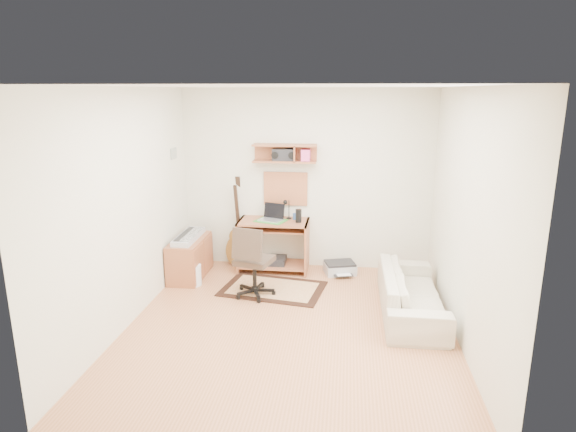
# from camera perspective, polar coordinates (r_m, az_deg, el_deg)

# --- Properties ---
(floor) EXTENTS (3.60, 4.00, 0.01)m
(floor) POSITION_cam_1_polar(r_m,az_deg,el_deg) (5.64, 0.21, -12.67)
(floor) COLOR #BE7B4F
(floor) RESTS_ON ground
(ceiling) EXTENTS (3.60, 4.00, 0.01)m
(ceiling) POSITION_cam_1_polar(r_m,az_deg,el_deg) (5.02, 0.24, 14.89)
(ceiling) COLOR white
(ceiling) RESTS_ON ground
(back_wall) EXTENTS (3.60, 0.01, 2.60)m
(back_wall) POSITION_cam_1_polar(r_m,az_deg,el_deg) (7.13, 2.14, 4.20)
(back_wall) COLOR beige
(back_wall) RESTS_ON ground
(left_wall) EXTENTS (0.01, 4.00, 2.60)m
(left_wall) POSITION_cam_1_polar(r_m,az_deg,el_deg) (5.68, -18.18, 0.82)
(left_wall) COLOR beige
(left_wall) RESTS_ON ground
(right_wall) EXTENTS (0.01, 4.00, 2.60)m
(right_wall) POSITION_cam_1_polar(r_m,az_deg,el_deg) (5.29, 20.05, -0.31)
(right_wall) COLOR beige
(right_wall) RESTS_ON ground
(wall_shelf) EXTENTS (0.90, 0.25, 0.26)m
(wall_shelf) POSITION_cam_1_polar(r_m,az_deg,el_deg) (6.97, -0.40, 7.30)
(wall_shelf) COLOR #9E5A37
(wall_shelf) RESTS_ON back_wall
(cork_board) EXTENTS (0.64, 0.03, 0.49)m
(cork_board) POSITION_cam_1_polar(r_m,az_deg,el_deg) (7.16, -0.28, 3.19)
(cork_board) COLOR tan
(cork_board) RESTS_ON back_wall
(wall_photo) EXTENTS (0.02, 0.20, 0.15)m
(wall_photo) POSITION_cam_1_polar(r_m,az_deg,el_deg) (6.96, -13.14, 7.08)
(wall_photo) COLOR #4C8CBF
(wall_photo) RESTS_ON left_wall
(desk) EXTENTS (1.00, 0.55, 0.75)m
(desk) POSITION_cam_1_polar(r_m,az_deg,el_deg) (7.14, -1.68, -3.45)
(desk) COLOR #9E5A37
(desk) RESTS_ON floor
(laptop) EXTENTS (0.40, 0.40, 0.24)m
(laptop) POSITION_cam_1_polar(r_m,az_deg,el_deg) (6.99, -2.02, 0.39)
(laptop) COLOR silver
(laptop) RESTS_ON desk
(speaker) EXTENTS (0.09, 0.09, 0.19)m
(speaker) POSITION_cam_1_polar(r_m,az_deg,el_deg) (6.91, 1.23, 0.02)
(speaker) COLOR black
(speaker) RESTS_ON desk
(desk_lamp) EXTENTS (0.09, 0.09, 0.28)m
(desk_lamp) POSITION_cam_1_polar(r_m,az_deg,el_deg) (7.10, 0.11, 0.80)
(desk_lamp) COLOR black
(desk_lamp) RESTS_ON desk
(pencil_cup) EXTENTS (0.07, 0.07, 0.09)m
(pencil_cup) POSITION_cam_1_polar(r_m,az_deg,el_deg) (7.08, 0.82, -0.04)
(pencil_cup) COLOR #2D5089
(pencil_cup) RESTS_ON desk
(boombox) EXTENTS (0.32, 0.15, 0.17)m
(boombox) POSITION_cam_1_polar(r_m,az_deg,el_deg) (6.97, -0.46, 7.14)
(boombox) COLOR black
(boombox) RESTS_ON wall_shelf
(rug) EXTENTS (1.43, 1.07, 0.02)m
(rug) POSITION_cam_1_polar(r_m,az_deg,el_deg) (6.59, -1.76, -8.41)
(rug) COLOR beige
(rug) RESTS_ON floor
(task_chair) EXTENTS (0.59, 0.59, 0.95)m
(task_chair) POSITION_cam_1_polar(r_m,az_deg,el_deg) (6.25, -3.93, -5.16)
(task_chair) COLOR #372B20
(task_chair) RESTS_ON floor
(cabinet) EXTENTS (0.40, 0.90, 0.55)m
(cabinet) POSITION_cam_1_polar(r_m,az_deg,el_deg) (7.07, -11.33, -4.77)
(cabinet) COLOR #9E5A37
(cabinet) RESTS_ON floor
(music_keyboard) EXTENTS (0.25, 0.80, 0.07)m
(music_keyboard) POSITION_cam_1_polar(r_m,az_deg,el_deg) (6.97, -11.46, -2.36)
(music_keyboard) COLOR #B2B5BA
(music_keyboard) RESTS_ON cabinet
(guitar) EXTENTS (0.38, 0.27, 1.34)m
(guitar) POSITION_cam_1_polar(r_m,az_deg,el_deg) (7.28, -5.96, -0.72)
(guitar) COLOR olive
(guitar) RESTS_ON floor
(waste_basket) EXTENTS (0.30, 0.30, 0.28)m
(waste_basket) POSITION_cam_1_polar(r_m,az_deg,el_deg) (6.80, -11.02, -6.74)
(waste_basket) COLOR white
(waste_basket) RESTS_ON floor
(printer) EXTENTS (0.50, 0.43, 0.16)m
(printer) POSITION_cam_1_polar(r_m,az_deg,el_deg) (7.14, 6.03, -5.98)
(printer) COLOR #A5A8AA
(printer) RESTS_ON floor
(sofa) EXTENTS (0.51, 1.74, 0.68)m
(sofa) POSITION_cam_1_polar(r_m,az_deg,el_deg) (5.99, 14.18, -7.86)
(sofa) COLOR #BBB095
(sofa) RESTS_ON floor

